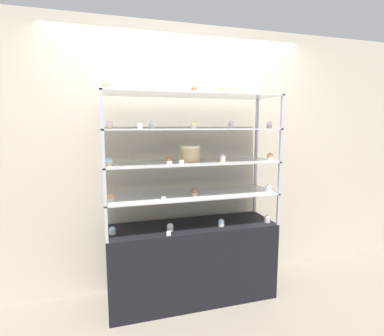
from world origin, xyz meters
name	(u,v)px	position (x,y,z in m)	size (l,w,h in m)	color
ground_plane	(192,297)	(0.00, 0.00, 0.00)	(20.00, 20.00, 0.00)	gray
back_wall	(181,158)	(0.00, 0.38, 1.30)	(8.00, 0.05, 2.60)	beige
display_base	(192,262)	(0.00, 0.00, 0.36)	(1.54, 0.47, 0.72)	black
display_riser_lower	(192,195)	(0.00, 0.00, 1.00)	(1.54, 0.47, 0.29)	#B7B7BC
display_riser_middle	(192,163)	(0.00, 0.00, 1.29)	(1.54, 0.47, 0.29)	#B7B7BC
display_riser_upper	(192,130)	(0.00, 0.00, 1.59)	(1.54, 0.47, 0.29)	#B7B7BC
display_riser_top	(192,96)	(0.00, 0.00, 1.88)	(1.54, 0.47, 0.29)	#B7B7BC
layer_cake_centerpiece	(190,154)	(-0.02, 0.01, 1.38)	(0.18, 0.18, 0.14)	#DBBC84
sheet_cake_frosted	(231,91)	(0.36, -0.03, 1.93)	(0.21, 0.12, 0.07)	#DBBC84
cupcake_0	(112,231)	(-0.71, -0.05, 0.75)	(0.06, 0.06, 0.07)	beige
cupcake_1	(170,227)	(-0.23, -0.10, 0.75)	(0.06, 0.06, 0.07)	beige
cupcake_2	(221,223)	(0.24, -0.11, 0.75)	(0.06, 0.06, 0.07)	white
cupcake_3	(267,219)	(0.70, -0.13, 0.75)	(0.06, 0.06, 0.07)	white
price_tag_0	(169,233)	(-0.27, -0.22, 0.74)	(0.04, 0.00, 0.04)	white
cupcake_4	(111,197)	(-0.71, -0.07, 1.05)	(0.06, 0.06, 0.07)	white
cupcake_5	(195,192)	(0.00, -0.08, 1.05)	(0.06, 0.06, 0.07)	beige
cupcake_6	(269,188)	(0.71, -0.13, 1.05)	(0.06, 0.06, 0.07)	white
price_tag_1	(164,199)	(-0.30, -0.22, 1.04)	(0.04, 0.00, 0.04)	white
cupcake_7	(109,162)	(-0.72, -0.09, 1.34)	(0.05, 0.05, 0.07)	#CCB28C
cupcake_8	(169,160)	(-0.23, -0.11, 1.34)	(0.05, 0.05, 0.07)	beige
cupcake_9	(223,158)	(0.25, -0.11, 1.34)	(0.05, 0.05, 0.07)	#CCB28C
cupcake_10	(270,157)	(0.72, -0.11, 1.34)	(0.05, 0.05, 0.07)	white
price_tag_2	(181,163)	(-0.15, -0.22, 1.33)	(0.04, 0.00, 0.04)	white
cupcake_11	(109,125)	(-0.70, -0.09, 1.63)	(0.05, 0.05, 0.06)	#CCB28C
cupcake_12	(152,125)	(-0.36, -0.06, 1.63)	(0.05, 0.05, 0.06)	beige
cupcake_13	(194,125)	(-0.01, -0.09, 1.63)	(0.05, 0.05, 0.06)	white
cupcake_14	(231,125)	(0.35, -0.04, 1.63)	(0.05, 0.05, 0.06)	white
cupcake_15	(269,125)	(0.73, -0.07, 1.63)	(0.05, 0.05, 0.06)	#CCB28C
price_tag_3	(140,126)	(-0.48, -0.22, 1.63)	(0.04, 0.00, 0.04)	white
cupcake_16	(106,86)	(-0.72, -0.08, 1.93)	(0.05, 0.05, 0.06)	beige
cupcake_17	(194,90)	(0.00, -0.06, 1.93)	(0.05, 0.05, 0.06)	#CCB28C
cupcake_18	(273,92)	(0.72, -0.13, 1.93)	(0.05, 0.05, 0.06)	beige
price_tag_4	(257,91)	(0.51, -0.22, 1.92)	(0.04, 0.00, 0.04)	white
donut_glazed	(152,91)	(-0.34, 0.03, 1.91)	(0.12, 0.12, 0.03)	brown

